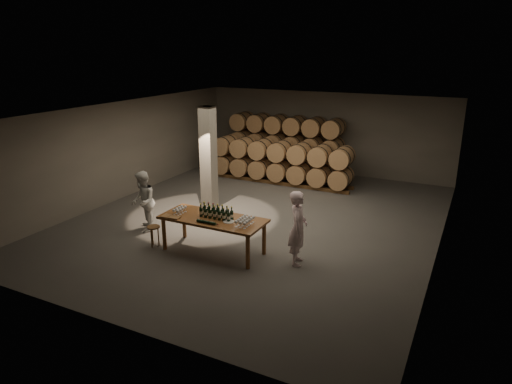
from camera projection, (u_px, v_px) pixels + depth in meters
The scene contains 15 objects.
room at pixel (209, 159), 13.96m from camera, with size 12.00×12.00×12.00m.
tasting_table at pixel (213, 222), 11.14m from camera, with size 2.60×1.10×0.90m.
barrel_stack_back at pixel (286, 143), 18.16m from camera, with size 4.70×0.95×2.31m.
barrel_stack_front at pixel (280, 161), 16.91m from camera, with size 5.48×0.95×1.57m.
bottle_cluster at pixel (216, 213), 11.06m from camera, with size 0.86×0.23×0.34m.
lying_bottles at pixel (206, 222), 10.74m from camera, with size 0.58×0.07×0.07m.
glass_cluster_left at pixel (180, 209), 11.37m from camera, with size 0.19×0.41×0.16m.
glass_cluster_right at pixel (245, 220), 10.65m from camera, with size 0.30×0.52×0.16m.
plate at pixel (229, 222), 10.84m from camera, with size 0.26×0.26×0.02m, color white.
notebook_near at pixel (175, 217), 11.09m from camera, with size 0.26×0.21×0.03m, color brown.
notebook_corner at pixel (166, 216), 11.21m from camera, with size 0.20×0.25×0.02m, color brown.
pen at pixel (178, 218), 11.09m from camera, with size 0.01×0.01×0.15m, color black.
stool at pixel (154, 230), 11.57m from camera, with size 0.32×0.32×0.54m.
person_man at pixel (298, 228), 10.51m from camera, with size 0.65×0.43×1.79m, color white.
person_woman at pixel (143, 202), 12.45m from camera, with size 0.82×0.64×1.69m, color silver.
Camera 1 is at (5.58, -11.33, 4.89)m, focal length 32.00 mm.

